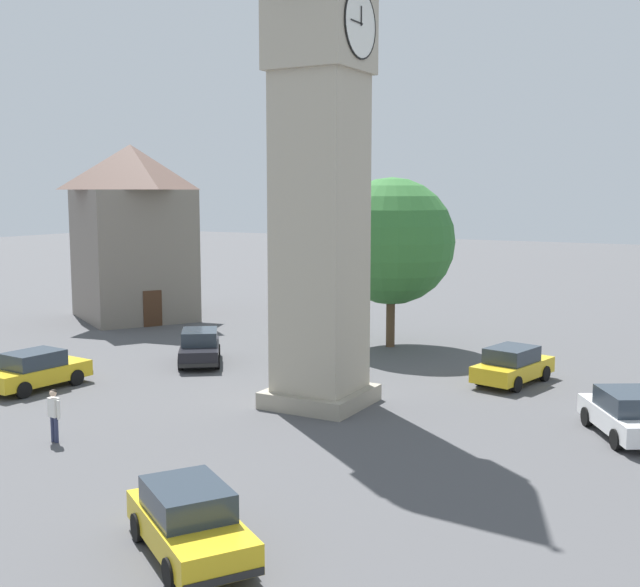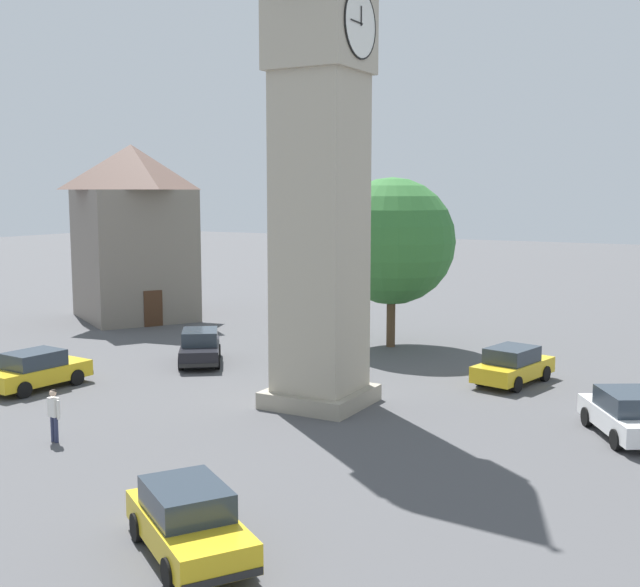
{
  "view_description": "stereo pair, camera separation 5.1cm",
  "coord_description": "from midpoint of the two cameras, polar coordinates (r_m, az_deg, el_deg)",
  "views": [
    {
      "loc": [
        24.96,
        13.84,
        7.8
      ],
      "look_at": [
        0.0,
        0.0,
        4.12
      ],
      "focal_mm": 44.64,
      "sensor_mm": 36.0,
      "label": 1
    },
    {
      "loc": [
        24.93,
        13.88,
        7.8
      ],
      "look_at": [
        0.0,
        0.0,
        4.12
      ],
      "focal_mm": 44.64,
      "sensor_mm": 36.0,
      "label": 2
    }
  ],
  "objects": [
    {
      "name": "tree",
      "position": [
        39.76,
        5.1,
        3.75
      ],
      "size": [
        6.32,
        6.32,
        8.49
      ],
      "color": "brown",
      "rests_on": "ground"
    },
    {
      "name": "clock_tower",
      "position": [
        28.92,
        -0.05,
        16.71
      ],
      "size": [
        4.13,
        4.13,
        21.38
      ],
      "color": "gray",
      "rests_on": "ground"
    },
    {
      "name": "pedestrian",
      "position": [
        26.38,
        -18.6,
        -7.96
      ],
      "size": [
        0.27,
        0.56,
        1.69
      ],
      "color": "#2D3351",
      "rests_on": "ground"
    },
    {
      "name": "building_shop_left",
      "position": [
        50.02,
        -13.32,
        4.4
      ],
      "size": [
        9.25,
        9.61,
        10.6
      ],
      "color": "slate",
      "rests_on": "ground"
    },
    {
      "name": "car_silver_kerb",
      "position": [
        36.63,
        -8.66,
        -3.82
      ],
      "size": [
        4.34,
        3.77,
        1.53
      ],
      "color": "black",
      "rests_on": "ground"
    },
    {
      "name": "car_white_side",
      "position": [
        33.43,
        13.61,
        -5.02
      ],
      "size": [
        4.39,
        2.54,
        1.53
      ],
      "color": "gold",
      "rests_on": "ground"
    },
    {
      "name": "car_red_corner",
      "position": [
        27.35,
        21.1,
        -8.07
      ],
      "size": [
        4.41,
        3.56,
        1.53
      ],
      "color": "white",
      "rests_on": "ground"
    },
    {
      "name": "ground_plane",
      "position": [
        29.58,
        -0.05,
        -7.94
      ],
      "size": [
        200.0,
        200.0,
        0.0
      ],
      "primitive_type": "plane",
      "color": "#4C4C4F"
    },
    {
      "name": "car_blue_kerb",
      "position": [
        33.58,
        -19.7,
        -5.19
      ],
      "size": [
        4.27,
        2.09,
        1.53
      ],
      "color": "gold",
      "rests_on": "ground"
    },
    {
      "name": "car_black_far",
      "position": [
        17.99,
        -9.43,
        -15.78
      ],
      "size": [
        3.68,
        4.38,
        1.53
      ],
      "color": "gold",
      "rests_on": "ground"
    }
  ]
}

